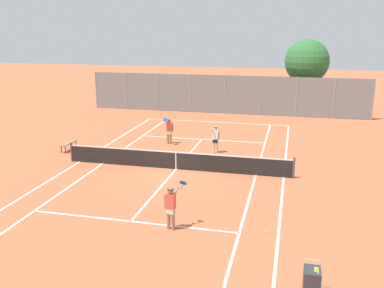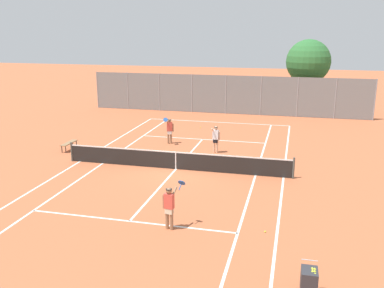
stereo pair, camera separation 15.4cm
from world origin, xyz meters
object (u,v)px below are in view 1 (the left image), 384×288
(loose_tennis_ball_1, at_px, (267,231))
(courtside_bench, at_px, (69,144))
(tennis_net, at_px, (176,160))
(ball_cart, at_px, (312,280))
(player_near_side, at_px, (171,205))
(tree_behind_left, at_px, (306,63))
(player_far_left, at_px, (169,129))
(player_far_right, at_px, (215,138))
(loose_tennis_ball_0, at_px, (200,127))

(loose_tennis_ball_1, bearing_deg, courtside_bench, 146.69)
(tennis_net, height_order, ball_cart, tennis_net)
(player_near_side, distance_m, tree_behind_left, 25.43)
(tennis_net, xyz_separation_m, player_far_left, (-1.79, 4.86, 0.42))
(player_far_right, distance_m, loose_tennis_ball_1, 10.32)
(player_near_side, relative_size, player_far_right, 1.11)
(tennis_net, distance_m, loose_tennis_ball_0, 9.76)
(player_far_left, bearing_deg, loose_tennis_ball_1, -57.92)
(ball_cart, height_order, player_far_right, player_far_right)
(player_near_side, height_order, player_far_right, player_near_side)
(loose_tennis_ball_0, xyz_separation_m, tree_behind_left, (7.44, 8.37, 4.22))
(tennis_net, bearing_deg, loose_tennis_ball_0, 95.16)
(player_near_side, distance_m, player_far_left, 12.02)
(loose_tennis_ball_0, bearing_deg, tree_behind_left, 48.38)
(player_far_left, bearing_deg, loose_tennis_ball_0, 79.33)
(player_near_side, distance_m, loose_tennis_ball_0, 16.58)
(tree_behind_left, bearing_deg, tennis_net, -109.94)
(player_far_left, distance_m, courtside_bench, 6.18)
(player_far_left, height_order, courtside_bench, player_far_left)
(loose_tennis_ball_0, distance_m, courtside_bench, 10.01)
(tennis_net, relative_size, player_far_left, 6.76)
(ball_cart, xyz_separation_m, courtside_bench, (-13.75, 11.72, -0.12))
(ball_cart, distance_m, player_far_right, 14.18)
(player_near_side, height_order, courtside_bench, player_near_side)
(player_far_right, distance_m, loose_tennis_ball_0, 6.68)
(loose_tennis_ball_0, xyz_separation_m, loose_tennis_ball_1, (5.96, -15.81, 0.00))
(player_far_right, xyz_separation_m, tree_behind_left, (5.13, 14.58, 3.34))
(ball_cart, bearing_deg, courtside_bench, 139.57)
(player_near_side, bearing_deg, ball_cart, -32.38)
(player_near_side, xyz_separation_m, loose_tennis_ball_1, (3.41, 0.55, -0.89))
(player_far_left, distance_m, tree_behind_left, 15.99)
(loose_tennis_ball_0, relative_size, tree_behind_left, 0.01)
(player_far_right, bearing_deg, tennis_net, -112.17)
(loose_tennis_ball_0, relative_size, loose_tennis_ball_1, 1.00)
(player_near_side, height_order, loose_tennis_ball_0, player_near_side)
(tennis_net, xyz_separation_m, loose_tennis_ball_0, (-0.88, 9.71, -0.48))
(loose_tennis_ball_1, bearing_deg, ball_cart, -68.44)
(ball_cart, bearing_deg, loose_tennis_ball_1, 111.56)
(player_far_left, distance_m, player_far_right, 3.49)
(ball_cart, xyz_separation_m, player_near_side, (-4.84, 3.07, 0.40))
(player_near_side, height_order, loose_tennis_ball_1, player_near_side)
(tennis_net, height_order, tree_behind_left, tree_behind_left)
(tennis_net, bearing_deg, player_near_side, -75.93)
(courtside_bench, relative_size, tree_behind_left, 0.24)
(player_far_left, distance_m, loose_tennis_ball_0, 5.02)
(player_near_side, bearing_deg, loose_tennis_ball_1, 9.12)
(tennis_net, relative_size, loose_tennis_ball_1, 181.82)
(player_far_left, relative_size, tree_behind_left, 0.28)
(player_near_side, bearing_deg, player_far_left, 106.72)
(ball_cart, distance_m, player_near_side, 5.75)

